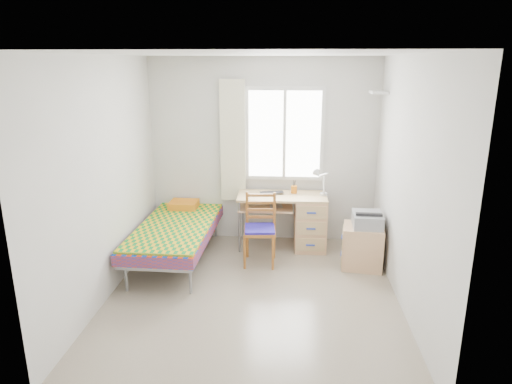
# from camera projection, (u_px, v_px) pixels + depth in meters

# --- Properties ---
(floor) EXTENTS (3.50, 3.50, 0.00)m
(floor) POSITION_uv_depth(u_px,v_px,m) (253.00, 294.00, 5.14)
(floor) COLOR #BCAD93
(floor) RESTS_ON ground
(ceiling) EXTENTS (3.50, 3.50, 0.00)m
(ceiling) POSITION_uv_depth(u_px,v_px,m) (253.00, 54.00, 4.42)
(ceiling) COLOR white
(ceiling) RESTS_ON wall_back
(wall_back) EXTENTS (3.20, 0.00, 3.20)m
(wall_back) POSITION_uv_depth(u_px,v_px,m) (263.00, 151.00, 6.46)
(wall_back) COLOR silver
(wall_back) RESTS_ON ground
(wall_left) EXTENTS (0.00, 3.50, 3.50)m
(wall_left) POSITION_uv_depth(u_px,v_px,m) (105.00, 180.00, 4.90)
(wall_left) COLOR silver
(wall_left) RESTS_ON ground
(wall_right) EXTENTS (0.00, 3.50, 3.50)m
(wall_right) POSITION_uv_depth(u_px,v_px,m) (408.00, 186.00, 4.67)
(wall_right) COLOR silver
(wall_right) RESTS_ON ground
(window) EXTENTS (1.10, 0.04, 1.30)m
(window) POSITION_uv_depth(u_px,v_px,m) (284.00, 134.00, 6.35)
(window) COLOR white
(window) RESTS_ON wall_back
(curtain) EXTENTS (0.35, 0.05, 1.70)m
(curtain) POSITION_uv_depth(u_px,v_px,m) (233.00, 141.00, 6.38)
(curtain) COLOR #EFE7C5
(curtain) RESTS_ON wall_back
(floating_shelf) EXTENTS (0.20, 0.32, 0.03)m
(floating_shelf) POSITION_uv_depth(u_px,v_px,m) (379.00, 92.00, 5.78)
(floating_shelf) COLOR white
(floating_shelf) RESTS_ON wall_right
(bed) EXTENTS (0.97, 2.00, 0.86)m
(bed) POSITION_uv_depth(u_px,v_px,m) (177.00, 228.00, 5.99)
(bed) COLOR gray
(bed) RESTS_ON floor
(desk) EXTENTS (1.23, 0.58, 0.76)m
(desk) POSITION_uv_depth(u_px,v_px,m) (305.00, 220.00, 6.33)
(desk) COLOR tan
(desk) RESTS_ON floor
(chair) EXTENTS (0.43, 0.43, 0.92)m
(chair) POSITION_uv_depth(u_px,v_px,m) (261.00, 225.00, 5.84)
(chair) COLOR #9A561D
(chair) RESTS_ON floor
(cabinet) EXTENTS (0.56, 0.51, 0.54)m
(cabinet) POSITION_uv_depth(u_px,v_px,m) (362.00, 247.00, 5.77)
(cabinet) COLOR tan
(cabinet) RESTS_ON floor
(printer) EXTENTS (0.37, 0.43, 0.18)m
(printer) POSITION_uv_depth(u_px,v_px,m) (367.00, 219.00, 5.68)
(printer) COLOR #94959B
(printer) RESTS_ON cabinet
(laptop) EXTENTS (0.37, 0.28, 0.03)m
(laptop) POSITION_uv_depth(u_px,v_px,m) (272.00, 194.00, 6.27)
(laptop) COLOR black
(laptop) RESTS_ON desk
(pen_cup) EXTENTS (0.08, 0.08, 0.10)m
(pen_cup) POSITION_uv_depth(u_px,v_px,m) (294.00, 190.00, 6.34)
(pen_cup) COLOR orange
(pen_cup) RESTS_ON desk
(task_lamp) EXTENTS (0.22, 0.32, 0.41)m
(task_lamp) POSITION_uv_depth(u_px,v_px,m) (320.00, 179.00, 6.08)
(task_lamp) COLOR white
(task_lamp) RESTS_ON desk
(book) EXTENTS (0.20, 0.26, 0.02)m
(book) POSITION_uv_depth(u_px,v_px,m) (270.00, 206.00, 6.33)
(book) COLOR gray
(book) RESTS_ON desk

